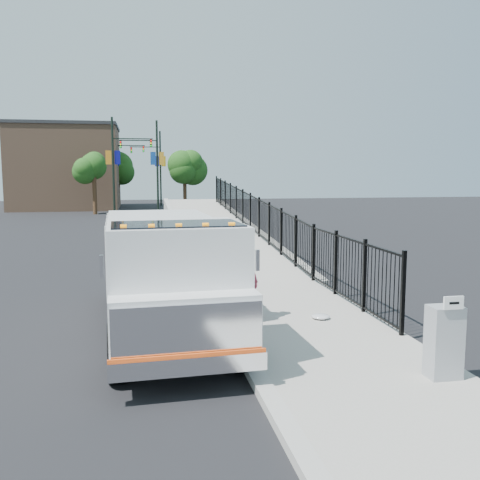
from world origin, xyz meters
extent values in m
plane|color=black|center=(0.00, 0.00, 0.00)|extent=(120.00, 120.00, 0.00)
cube|color=#9E998E|center=(1.93, -2.00, 0.06)|extent=(3.55, 12.00, 0.12)
cube|color=#ADAAA3|center=(0.00, -2.00, 0.08)|extent=(0.30, 12.00, 0.16)
cube|color=#9E998E|center=(2.12, 16.00, 0.00)|extent=(3.95, 24.06, 3.19)
cube|color=black|center=(3.55, 12.00, 0.90)|extent=(0.10, 28.00, 1.80)
cube|color=black|center=(-1.40, -0.01, 0.58)|extent=(1.35, 7.16, 0.23)
cube|color=white|center=(-1.30, -2.41, 1.62)|extent=(2.56, 2.41, 2.10)
cube|color=white|center=(-1.24, -3.72, 1.10)|extent=(2.49, 0.84, 1.05)
cube|color=silver|center=(-1.23, -4.11, 1.10)|extent=(2.41, 0.19, 0.89)
cube|color=silver|center=(-1.22, -4.19, 0.58)|extent=(2.52, 0.30, 0.29)
cube|color=#E64B13|center=(-1.22, -4.19, 0.73)|extent=(2.51, 0.16, 0.06)
cube|color=black|center=(-1.29, -2.67, 2.25)|extent=(2.36, 1.46, 0.89)
cube|color=white|center=(-1.46, 1.36, 1.62)|extent=(2.70, 4.50, 1.78)
cube|color=silver|center=(-2.56, -3.52, 2.10)|extent=(0.07, 0.07, 0.37)
cube|color=silver|center=(0.05, -3.40, 2.10)|extent=(0.07, 0.07, 0.37)
cube|color=orange|center=(-2.22, -3.08, 2.69)|extent=(0.11, 0.09, 0.06)
cube|color=orange|center=(-1.74, -3.06, 2.69)|extent=(0.11, 0.09, 0.06)
cube|color=orange|center=(-1.27, -3.04, 2.69)|extent=(0.11, 0.09, 0.06)
cube|color=orange|center=(-0.80, -3.02, 2.69)|extent=(0.11, 0.09, 0.06)
cube|color=orange|center=(-0.33, -3.00, 2.69)|extent=(0.11, 0.09, 0.06)
cylinder|color=black|center=(-2.37, -3.19, 0.52)|extent=(0.38, 1.06, 1.05)
cylinder|color=black|center=(-0.17, -3.10, 0.52)|extent=(0.38, 1.06, 1.05)
cylinder|color=black|center=(-2.59, 1.94, 0.52)|extent=(0.38, 1.06, 1.05)
cylinder|color=black|center=(-0.39, 2.03, 0.52)|extent=(0.38, 1.06, 1.05)
cylinder|color=black|center=(-2.64, 3.09, 0.52)|extent=(0.38, 1.06, 1.05)
cylinder|color=black|center=(-0.44, 3.18, 0.52)|extent=(0.38, 1.06, 1.05)
imported|color=#952E41|center=(0.54, -0.11, 1.07)|extent=(0.69, 0.82, 1.91)
cube|color=gray|center=(3.10, -4.33, 0.75)|extent=(0.55, 0.40, 1.25)
cube|color=white|center=(3.10, -4.55, 1.48)|extent=(0.35, 0.04, 0.22)
ellipsoid|color=silver|center=(2.28, -0.42, 0.18)|extent=(0.45, 0.45, 0.11)
cylinder|color=black|center=(-3.95, 32.21, 4.00)|extent=(0.18, 0.18, 8.00)
cube|color=black|center=(-2.35, 32.21, 6.30)|extent=(3.20, 0.08, 0.08)
cube|color=black|center=(-0.91, 32.21, 5.95)|extent=(0.18, 0.22, 0.60)
cube|color=#0A0C74|center=(-3.60, 32.21, 4.80)|extent=(0.45, 0.04, 1.10)
cube|color=orange|center=(-4.30, 32.21, 4.80)|extent=(0.45, 0.04, 1.10)
cylinder|color=black|center=(-0.35, 34.48, 4.00)|extent=(0.18, 0.18, 8.00)
cube|color=black|center=(-1.95, 34.48, 6.30)|extent=(3.20, 0.08, 0.08)
cube|color=black|center=(-3.39, 34.48, 5.95)|extent=(0.18, 0.22, 0.60)
cube|color=orange|center=(0.00, 34.48, 4.80)|extent=(0.45, 0.04, 1.10)
cube|color=#124292|center=(-0.70, 34.48, 4.80)|extent=(0.45, 0.04, 1.10)
cylinder|color=black|center=(-4.46, 43.43, 4.00)|extent=(0.18, 0.18, 8.00)
cube|color=black|center=(-2.86, 43.43, 6.30)|extent=(3.20, 0.08, 0.08)
cube|color=black|center=(-1.42, 43.43, 5.95)|extent=(0.18, 0.22, 0.60)
cube|color=#122197|center=(-4.11, 43.43, 4.80)|extent=(0.45, 0.04, 1.10)
cube|color=orange|center=(-4.81, 43.43, 4.80)|extent=(0.45, 0.04, 1.10)
cylinder|color=black|center=(0.38, 46.34, 4.00)|extent=(0.18, 0.18, 8.00)
cube|color=black|center=(-1.22, 46.34, 6.30)|extent=(3.20, 0.08, 0.08)
cube|color=black|center=(-2.66, 46.34, 5.95)|extent=(0.18, 0.22, 0.60)
cube|color=gold|center=(0.73, 46.34, 4.80)|extent=(0.45, 0.04, 1.10)
cube|color=#1418A5|center=(0.03, 46.34, 4.80)|extent=(0.45, 0.04, 1.10)
cylinder|color=#382314|center=(-5.72, 35.48, 1.60)|extent=(0.36, 0.36, 3.20)
sphere|color=#194714|center=(-5.72, 35.48, 4.00)|extent=(2.36, 2.36, 2.36)
cylinder|color=#382314|center=(2.32, 38.48, 1.60)|extent=(0.36, 0.36, 3.20)
sphere|color=#194714|center=(2.32, 38.48, 4.00)|extent=(2.66, 2.66, 2.66)
cylinder|color=#382314|center=(-4.17, 47.89, 1.60)|extent=(0.36, 0.36, 3.20)
sphere|color=#194714|center=(-4.17, 47.89, 4.00)|extent=(3.33, 3.33, 3.33)
cube|color=#8C664C|center=(-9.00, 44.00, 4.00)|extent=(10.00, 10.00, 8.00)
camera|label=1|loc=(-1.94, -12.33, 3.61)|focal=40.00mm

